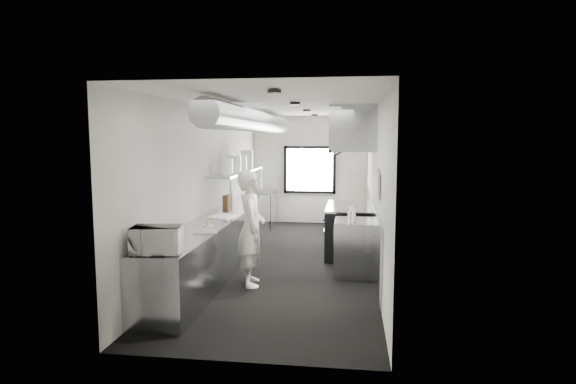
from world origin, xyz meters
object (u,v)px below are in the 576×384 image
(small_plate, at_px, (208,226))
(exhaust_hood, at_px, (353,130))
(far_work_table, at_px, (261,209))
(squeeze_bottle_c, at_px, (351,214))
(line_cook, at_px, (251,228))
(plate_stack_b, at_px, (235,164))
(pass_shelf, at_px, (238,173))
(plate_stack_d, at_px, (247,159))
(knife_block, at_px, (228,202))
(bottle_station, at_px, (354,247))
(cutting_board, at_px, (224,216))
(plate_stack_c, at_px, (242,162))
(squeeze_bottle_e, at_px, (352,211))
(squeeze_bottle_d, at_px, (354,214))
(deli_tub_a, at_px, (158,241))
(range, at_px, (348,230))
(plate_stack_a, at_px, (226,166))
(microwave, at_px, (157,240))
(squeeze_bottle_a, at_px, (350,217))
(prep_counter, at_px, (221,241))
(deli_tub_b, at_px, (174,235))
(squeeze_bottle_b, at_px, (353,216))

(small_plate, bearing_deg, exhaust_hood, 45.47)
(far_work_table, height_order, squeeze_bottle_c, squeeze_bottle_c)
(line_cook, height_order, plate_stack_b, plate_stack_b)
(pass_shelf, bearing_deg, plate_stack_d, 88.86)
(far_work_table, distance_m, knife_block, 2.93)
(bottle_station, bearing_deg, exhaust_hood, 92.18)
(plate_stack_d, bearing_deg, bottle_station, -46.54)
(cutting_board, bearing_deg, plate_stack_c, 93.54)
(squeeze_bottle_e, bearing_deg, squeeze_bottle_d, -79.35)
(squeeze_bottle_c, bearing_deg, deli_tub_a, -138.14)
(range, relative_size, plate_stack_a, 5.39)
(range, xyz_separation_m, microwave, (-2.20, -3.94, 0.59))
(microwave, height_order, knife_block, microwave)
(exhaust_hood, height_order, microwave, exhaust_hood)
(squeeze_bottle_d, bearing_deg, small_plate, -157.50)
(microwave, distance_m, plate_stack_a, 3.45)
(knife_block, bearing_deg, line_cook, -55.52)
(cutting_board, bearing_deg, squeeze_bottle_a, -10.10)
(bottle_station, xyz_separation_m, knife_block, (-2.40, 1.03, 0.58))
(deli_tub_a, bearing_deg, prep_counter, 85.94)
(pass_shelf, bearing_deg, knife_block, -94.89)
(range, relative_size, cutting_board, 2.98)
(bottle_station, height_order, plate_stack_c, plate_stack_c)
(prep_counter, height_order, cutting_board, cutting_board)
(plate_stack_b, xyz_separation_m, squeeze_bottle_c, (2.27, -1.31, -0.74))
(microwave, xyz_separation_m, squeeze_bottle_c, (2.25, 2.55, -0.06))
(line_cook, bearing_deg, microwave, 143.38)
(line_cook, bearing_deg, bottle_station, -77.14)
(squeeze_bottle_c, bearing_deg, bottle_station, -11.01)
(knife_block, bearing_deg, deli_tub_a, -81.62)
(far_work_table, distance_m, small_plate, 4.73)
(exhaust_hood, relative_size, range, 1.38)
(plate_stack_d, bearing_deg, small_plate, -88.24)
(bottle_station, xyz_separation_m, squeeze_bottle_d, (-0.01, 0.11, 0.54))
(plate_stack_b, bearing_deg, knife_block, -103.94)
(squeeze_bottle_d, bearing_deg, deli_tub_a, -137.43)
(squeeze_bottle_c, bearing_deg, cutting_board, 178.12)
(exhaust_hood, xyz_separation_m, pass_shelf, (-2.29, 0.30, -0.86))
(exhaust_hood, height_order, range, exhaust_hood)
(pass_shelf, xyz_separation_m, plate_stack_b, (0.02, -0.38, 0.20))
(squeeze_bottle_a, bearing_deg, cutting_board, 169.90)
(deli_tub_b, height_order, plate_stack_b, plate_stack_b)
(far_work_table, distance_m, deli_tub_a, 6.07)
(squeeze_bottle_e, bearing_deg, pass_shelf, 149.13)
(plate_stack_d, bearing_deg, squeeze_bottle_b, -48.06)
(prep_counter, xyz_separation_m, squeeze_bottle_d, (2.29, -0.09, 0.54))
(exhaust_hood, bearing_deg, microwave, -119.80)
(plate_stack_c, xyz_separation_m, squeeze_bottle_a, (2.25, -2.24, -0.73))
(plate_stack_a, height_order, plate_stack_c, plate_stack_c)
(cutting_board, bearing_deg, squeeze_bottle_c, -1.88)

